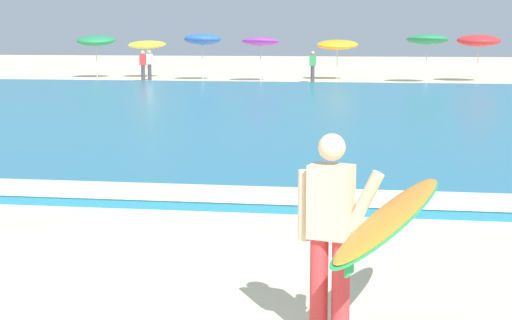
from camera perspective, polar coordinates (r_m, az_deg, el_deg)
The scene contains 13 objects.
sea at distance 25.21m, azimuth 2.45°, elevation 3.45°, with size 120.00×28.00×0.14m, color teal.
surf_foam at distance 12.11m, azimuth -4.77°, elevation -2.30°, with size 120.00×1.24×0.01m, color white.
surfer_with_board at distance 6.41m, azimuth 7.54°, elevation -4.40°, with size 1.31×2.81×1.73m.
beach_umbrella_0 at distance 45.77m, azimuth -11.25°, elevation 8.28°, with size 2.11×2.15×2.42m.
beach_umbrella_1 at distance 45.78m, azimuth -7.72°, elevation 8.09°, with size 2.10×2.13×2.12m.
beach_umbrella_2 at distance 42.86m, azimuth -3.80°, elevation 8.52°, with size 1.93×1.95×2.48m.
beach_umbrella_3 at distance 41.76m, azimuth 0.33°, elevation 8.37°, with size 1.93×1.96×2.32m.
beach_umbrella_4 at distance 43.44m, azimuth 5.78°, elevation 8.12°, with size 2.21×2.25×2.20m.
beach_umbrella_5 at distance 41.52m, azimuth 12.02°, elevation 8.33°, with size 2.09×2.12×2.47m.
beach_umbrella_6 at distance 43.02m, azimuth 15.48°, elevation 8.14°, with size 2.21×2.22×2.42m.
beachgoer_near_row_left at distance 40.89m, azimuth 4.03°, elevation 6.67°, with size 0.32×0.20×1.58m.
beachgoer_near_row_mid at distance 42.20m, azimuth -8.00°, elevation 6.67°, with size 0.32×0.20×1.58m.
beachgoer_near_row_right at distance 43.23m, azimuth -7.54°, elevation 6.74°, with size 0.32×0.20×1.58m.
Camera 1 is at (2.83, -5.01, 2.52)m, focal length 56.56 mm.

